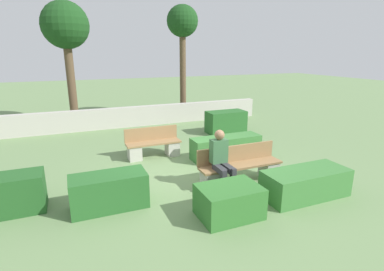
{
  "coord_description": "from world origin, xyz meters",
  "views": [
    {
      "loc": [
        -2.65,
        -6.54,
        3.03
      ],
      "look_at": [
        0.29,
        0.5,
        0.9
      ],
      "focal_mm": 28.0,
      "sensor_mm": 36.0,
      "label": 1
    }
  ],
  "objects_px": {
    "person_seated_man": "(221,157)",
    "tree_leftmost": "(65,28)",
    "tree_center_left": "(182,27)",
    "bench_front": "(240,169)",
    "bench_left_side": "(153,146)"
  },
  "relations": [
    {
      "from": "bench_left_side",
      "to": "person_seated_man",
      "type": "distance_m",
      "value": 2.85
    },
    {
      "from": "bench_left_side",
      "to": "bench_front",
      "type": "bearing_deg",
      "value": -50.82
    },
    {
      "from": "person_seated_man",
      "to": "tree_leftmost",
      "type": "xyz_separation_m",
      "value": [
        -2.82,
        8.48,
        3.21
      ]
    },
    {
      "from": "bench_front",
      "to": "tree_leftmost",
      "type": "bearing_deg",
      "value": 112.24
    },
    {
      "from": "bench_front",
      "to": "bench_left_side",
      "type": "height_order",
      "value": "same"
    },
    {
      "from": "person_seated_man",
      "to": "tree_leftmost",
      "type": "relative_size",
      "value": 0.27
    },
    {
      "from": "person_seated_man",
      "to": "tree_center_left",
      "type": "height_order",
      "value": "tree_center_left"
    },
    {
      "from": "person_seated_man",
      "to": "tree_center_left",
      "type": "relative_size",
      "value": 0.27
    },
    {
      "from": "person_seated_man",
      "to": "tree_leftmost",
      "type": "bearing_deg",
      "value": 108.37
    },
    {
      "from": "bench_left_side",
      "to": "tree_leftmost",
      "type": "bearing_deg",
      "value": 119.14
    },
    {
      "from": "person_seated_man",
      "to": "tree_center_left",
      "type": "distance_m",
      "value": 8.87
    },
    {
      "from": "bench_left_side",
      "to": "person_seated_man",
      "type": "relative_size",
      "value": 1.18
    },
    {
      "from": "person_seated_man",
      "to": "bench_front",
      "type": "bearing_deg",
      "value": 13.3
    },
    {
      "from": "person_seated_man",
      "to": "tree_leftmost",
      "type": "height_order",
      "value": "tree_leftmost"
    },
    {
      "from": "bench_left_side",
      "to": "tree_leftmost",
      "type": "relative_size",
      "value": 0.32
    }
  ]
}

